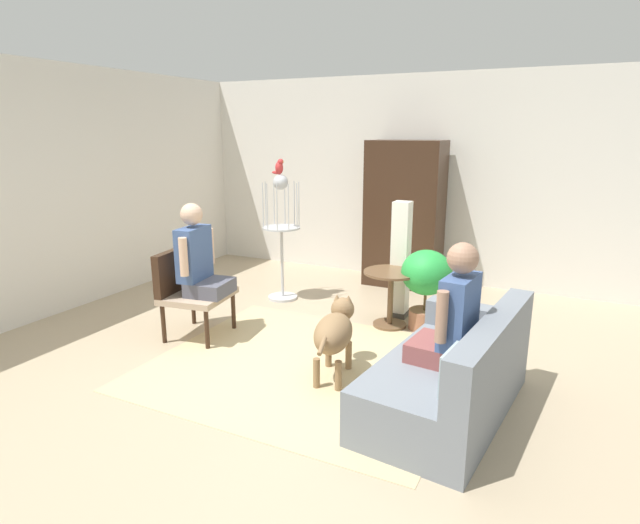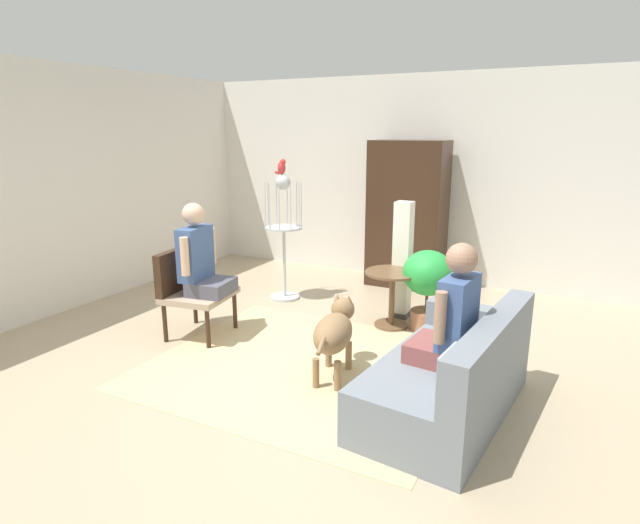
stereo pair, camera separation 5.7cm
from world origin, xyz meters
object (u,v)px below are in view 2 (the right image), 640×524
at_px(couch, 453,377).
at_px(bird_cage_stand, 284,230).
at_px(person_on_couch, 452,315).
at_px(armchair, 189,285).
at_px(column_lamp, 402,261).
at_px(person_on_armchair, 200,258).
at_px(parrot, 282,167).
at_px(dog, 335,331).
at_px(potted_plant, 428,280).
at_px(round_end_table, 392,291).
at_px(armoire_cabinet, 407,215).

distance_m(couch, bird_cage_stand, 3.08).
bearing_deg(person_on_couch, armchair, 172.46).
bearing_deg(column_lamp, person_on_armchair, -138.36).
height_order(couch, bird_cage_stand, bird_cage_stand).
relative_size(armchair, bird_cage_stand, 0.58).
bearing_deg(parrot, column_lamp, 1.05).
xyz_separation_m(person_on_armchair, column_lamp, (1.60, 1.43, -0.17)).
bearing_deg(parrot, couch, -35.22).
height_order(dog, column_lamp, column_lamp).
bearing_deg(person_on_couch, potted_plant, 110.88).
distance_m(couch, round_end_table, 1.75).
bearing_deg(parrot, armchair, -99.93).
bearing_deg(couch, parrot, 144.78).
xyz_separation_m(dog, armoire_cabinet, (-0.31, 2.86, 0.55)).
height_order(armchair, bird_cage_stand, bird_cage_stand).
height_order(bird_cage_stand, armoire_cabinet, armoire_cabinet).
xyz_separation_m(round_end_table, potted_plant, (0.35, 0.09, 0.14)).
bearing_deg(round_end_table, parrot, 168.50).
xyz_separation_m(person_on_couch, potted_plant, (-0.59, 1.56, -0.23)).
xyz_separation_m(person_on_couch, bird_cage_stand, (-2.43, 1.78, 0.09)).
height_order(parrot, potted_plant, parrot).
height_order(round_end_table, dog, dog).
height_order(person_on_armchair, round_end_table, person_on_armchair).
distance_m(round_end_table, armoire_cabinet, 1.70).
xyz_separation_m(couch, dog, (-1.02, 0.15, 0.12)).
relative_size(parrot, armoire_cabinet, 0.10).
bearing_deg(potted_plant, person_on_armchair, -149.00).
distance_m(person_on_armchair, bird_cage_stand, 1.40).
distance_m(dog, column_lamp, 1.65).
bearing_deg(couch, armoire_cabinet, 113.88).
distance_m(round_end_table, dog, 1.30).
xyz_separation_m(person_on_couch, round_end_table, (-0.94, 1.47, -0.37)).
relative_size(bird_cage_stand, potted_plant, 1.80).
xyz_separation_m(dog, potted_plant, (0.40, 1.39, 0.13)).
xyz_separation_m(potted_plant, armoire_cabinet, (-0.71, 1.48, 0.41)).
distance_m(dog, bird_cage_stand, 2.21).
xyz_separation_m(parrot, column_lamp, (1.50, 0.03, -0.97)).
height_order(bird_cage_stand, column_lamp, bird_cage_stand).
relative_size(person_on_couch, parrot, 4.87).
bearing_deg(armchair, column_lamp, 39.64).
distance_m(parrot, potted_plant, 2.15).
relative_size(couch, parrot, 9.34).
bearing_deg(round_end_table, column_lamp, 91.55).
height_order(armchair, dog, armchair).
bearing_deg(potted_plant, person_on_couch, -69.12).
height_order(dog, armoire_cabinet, armoire_cabinet).
relative_size(person_on_couch, person_on_armchair, 0.99).
bearing_deg(armoire_cabinet, bird_cage_stand, -132.01).
distance_m(bird_cage_stand, parrot, 0.75).
bearing_deg(parrot, potted_plant, -6.77).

